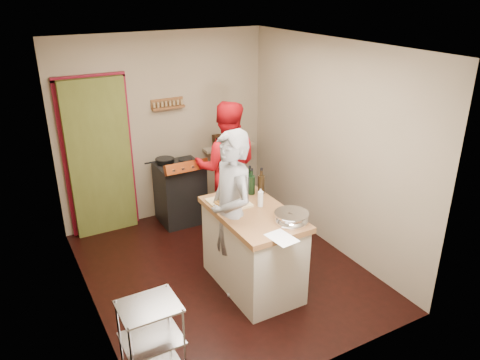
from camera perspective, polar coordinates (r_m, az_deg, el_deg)
name	(u,v)px	position (r m, az deg, el deg)	size (l,w,h in m)	color
floor	(224,270)	(5.69, -2.00, -10.90)	(3.50, 3.50, 0.00)	black
back_wall	(120,146)	(6.51, -14.42, 3.99)	(3.00, 0.44, 2.60)	gray
left_wall	(80,198)	(4.66, -18.87, -2.04)	(0.04, 3.50, 2.60)	gray
right_wall	(331,147)	(5.87, 11.00, 3.94)	(0.04, 3.50, 2.60)	gray
ceiling	(220,45)	(4.76, -2.45, 16.16)	(3.00, 3.50, 0.02)	white
stove	(180,192)	(6.64, -7.30, -1.44)	(0.60, 0.63, 1.00)	black
wire_shelving	(152,340)	(4.17, -10.71, -18.59)	(0.48, 0.40, 0.80)	silver
island	(253,247)	(5.19, 1.60, -8.17)	(0.75, 1.40, 1.24)	#BCB6A0
person_stripe	(231,214)	(4.94, -1.07, -4.18)	(0.67, 0.44, 1.84)	#A6A6AA
person_red	(227,167)	(6.23, -1.61, 1.55)	(0.87, 0.68, 1.79)	red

